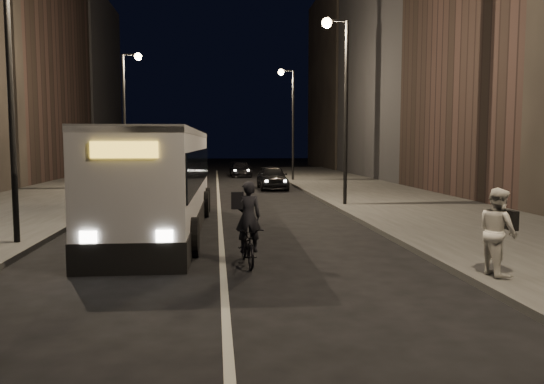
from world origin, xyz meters
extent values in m
plane|color=black|center=(0.00, 0.00, 0.00)|extent=(180.00, 180.00, 0.00)
cube|color=#353533|center=(8.50, 14.00, 0.08)|extent=(7.00, 70.00, 0.16)
cube|color=#353533|center=(-8.50, 14.00, 0.08)|extent=(7.00, 70.00, 0.16)
cube|color=black|center=(16.00, 27.50, 10.50)|extent=(8.00, 61.00, 21.00)
cylinder|color=black|center=(5.60, 12.00, 4.16)|extent=(0.16, 0.16, 8.00)
cube|color=black|center=(5.15, 12.00, 8.16)|extent=(0.90, 0.08, 0.08)
sphere|color=#FFD18C|center=(4.70, 12.00, 8.06)|extent=(0.44, 0.44, 0.44)
cylinder|color=black|center=(5.60, 28.00, 4.16)|extent=(0.16, 0.16, 8.00)
cube|color=black|center=(5.15, 28.00, 8.16)|extent=(0.90, 0.08, 0.08)
sphere|color=#FFD18C|center=(4.70, 28.00, 8.06)|extent=(0.44, 0.44, 0.44)
cylinder|color=black|center=(-5.60, 4.00, 4.16)|extent=(0.16, 0.16, 8.00)
cylinder|color=black|center=(-5.60, 22.00, 4.16)|extent=(0.16, 0.16, 8.00)
cube|color=black|center=(-5.15, 22.00, 8.16)|extent=(0.90, 0.08, 0.08)
sphere|color=#FFD18C|center=(-4.70, 22.00, 8.06)|extent=(0.44, 0.44, 0.44)
cube|color=silver|center=(-1.93, 6.61, 1.62)|extent=(2.81, 12.20, 3.24)
cube|color=black|center=(-1.93, 6.61, 2.07)|extent=(2.89, 11.80, 1.16)
cube|color=silver|center=(-1.93, 6.61, 3.19)|extent=(2.83, 12.20, 0.18)
cube|color=gold|center=(-2.07, 0.54, 2.73)|extent=(1.42, 0.15, 0.35)
cylinder|color=black|center=(-3.30, 2.39, 0.51)|extent=(0.38, 1.02, 1.01)
cylinder|color=black|center=(-0.77, 2.33, 0.51)|extent=(0.38, 1.02, 1.01)
cylinder|color=black|center=(-3.11, 10.48, 0.51)|extent=(0.38, 1.02, 1.01)
cylinder|color=black|center=(-0.58, 10.43, 0.51)|extent=(0.38, 1.02, 1.01)
imported|color=black|center=(0.60, 1.32, 0.46)|extent=(0.76, 1.78, 0.91)
imported|color=black|center=(0.60, 1.12, 1.17)|extent=(0.64, 0.45, 1.66)
imported|color=beige|center=(5.60, -0.87, 1.06)|extent=(0.75, 0.93, 1.81)
imported|color=black|center=(3.39, 21.88, 0.74)|extent=(1.76, 4.35, 1.48)
imported|color=#303032|center=(-3.50, 26.63, 0.78)|extent=(1.78, 4.77, 1.56)
imported|color=black|center=(2.01, 34.61, 0.63)|extent=(1.86, 4.36, 1.25)
camera|label=1|loc=(-0.15, -11.05, 2.87)|focal=35.00mm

